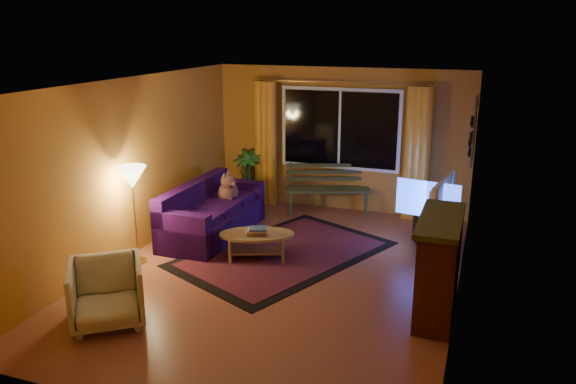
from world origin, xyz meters
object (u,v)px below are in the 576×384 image
(coffee_table, at_px, (257,246))
(tv_console, at_px, (432,236))
(floor_lamp, at_px, (135,216))
(sofa, at_px, (213,210))
(bench, at_px, (327,201))
(armchair, at_px, (106,290))

(coffee_table, relative_size, tv_console, 0.99)
(floor_lamp, distance_m, coffee_table, 1.73)
(floor_lamp, bearing_deg, sofa, 68.45)
(bench, height_order, coffee_table, bench)
(bench, xyz_separation_m, coffee_table, (-0.38, -2.29, -0.03))
(bench, xyz_separation_m, sofa, (-1.38, -1.67, 0.20))
(tv_console, bearing_deg, coffee_table, -171.96)
(coffee_table, height_order, tv_console, tv_console)
(armchair, distance_m, tv_console, 4.59)
(armchair, bearing_deg, sofa, 56.37)
(tv_console, bearing_deg, floor_lamp, -172.90)
(armchair, bearing_deg, tv_console, 10.15)
(bench, distance_m, tv_console, 2.23)
(bench, height_order, armchair, armchair)
(armchair, xyz_separation_m, coffee_table, (0.85, 2.20, -0.20))
(sofa, height_order, tv_console, sofa)
(sofa, xyz_separation_m, floor_lamp, (-0.51, -1.29, 0.27))
(bench, relative_size, sofa, 0.71)
(armchair, distance_m, coffee_table, 2.37)
(bench, distance_m, floor_lamp, 3.54)
(armchair, bearing_deg, coffee_table, 32.20)
(sofa, xyz_separation_m, armchair, (0.15, -2.82, -0.02))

